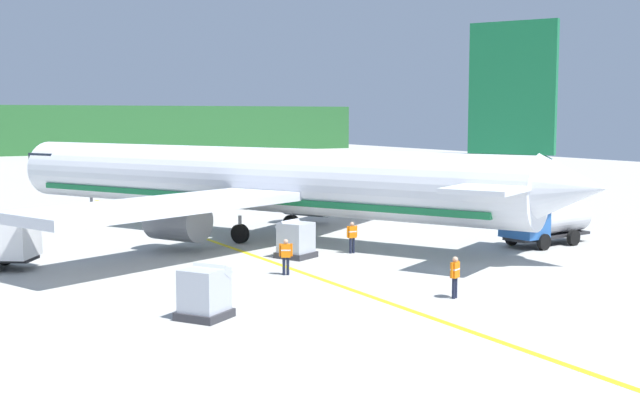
# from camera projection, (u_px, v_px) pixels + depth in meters

# --- Properties ---
(airliner_foreground) EXTENTS (32.51, 38.45, 11.90)m
(airliner_foreground) POSITION_uv_depth(u_px,v_px,m) (254.00, 181.00, 49.05)
(airliner_foreground) COLOR silver
(airliner_foreground) RESTS_ON ground
(service_truck_catering) EXTENTS (6.05, 2.89, 2.40)m
(service_truck_catering) POSITION_uv_depth(u_px,v_px,m) (546.00, 220.00, 45.99)
(service_truck_catering) COLOR #2659A5
(service_truck_catering) RESTS_ON ground
(cargo_container_near) EXTENTS (2.26, 2.26, 1.95)m
(cargo_container_near) POSITION_uv_depth(u_px,v_px,m) (205.00, 293.00, 29.43)
(cargo_container_near) COLOR #333338
(cargo_container_near) RESTS_ON ground
(cargo_container_mid) EXTENTS (2.22, 2.22, 1.95)m
(cargo_container_mid) POSITION_uv_depth(u_px,v_px,m) (296.00, 240.00, 41.95)
(cargo_container_mid) COLOR #333338
(cargo_container_mid) RESTS_ON ground
(crew_marshaller) EXTENTS (0.58, 0.39, 1.70)m
(crew_marshaller) POSITION_uv_depth(u_px,v_px,m) (455.00, 274.00, 32.65)
(crew_marshaller) COLOR #191E33
(crew_marshaller) RESTS_ON ground
(crew_loader_left) EXTENTS (0.63, 0.25, 1.68)m
(crew_loader_left) POSITION_uv_depth(u_px,v_px,m) (352.00, 235.00, 43.25)
(crew_loader_left) COLOR #191E33
(crew_loader_left) RESTS_ON ground
(crew_loader_right) EXTENTS (0.57, 0.41, 1.68)m
(crew_loader_right) POSITION_uv_depth(u_px,v_px,m) (286.00, 254.00, 37.38)
(crew_loader_right) COLOR #191E33
(crew_loader_right) RESTS_ON ground
(apron_guide_line) EXTENTS (0.30, 60.00, 0.01)m
(apron_guide_line) POSITION_uv_depth(u_px,v_px,m) (241.00, 251.00, 44.06)
(apron_guide_line) COLOR yellow
(apron_guide_line) RESTS_ON ground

